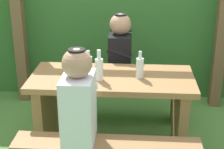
{
  "coord_description": "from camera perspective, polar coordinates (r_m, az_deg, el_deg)",
  "views": [
    {
      "loc": [
        0.2,
        -2.83,
        1.87
      ],
      "look_at": [
        0.0,
        0.0,
        0.75
      ],
      "focal_mm": 57.44,
      "sensor_mm": 36.0,
      "label": 1
    }
  ],
  "objects": [
    {
      "name": "bottle_right",
      "position": [
        2.95,
        -2.07,
        1.01
      ],
      "size": [
        0.07,
        0.07,
        0.26
      ],
      "color": "silver",
      "rests_on": "picnic_table"
    },
    {
      "name": "drinking_glass",
      "position": [
        2.99,
        -5.8,
        0.06
      ],
      "size": [
        0.08,
        0.08,
        0.09
      ],
      "primitive_type": "cylinder",
      "color": "silver",
      "rests_on": "picnic_table"
    },
    {
      "name": "pergola_post_right",
      "position": [
        4.06,
        17.27,
        8.34
      ],
      "size": [
        0.12,
        0.12,
        2.02
      ],
      "primitive_type": "cube",
      "color": "brown",
      "rests_on": "ground_plane"
    },
    {
      "name": "cell_phone",
      "position": [
        3.17,
        -4.63,
        0.58
      ],
      "size": [
        0.1,
        0.15,
        0.01
      ],
      "primitive_type": "cube",
      "rotation": [
        0.0,
        0.0,
        0.22
      ],
      "color": "silver",
      "rests_on": "picnic_table"
    },
    {
      "name": "pergola_post_left",
      "position": [
        4.16,
        -14.76,
        8.93
      ],
      "size": [
        0.12,
        0.12,
        2.02
      ],
      "primitive_type": "cube",
      "color": "brown",
      "rests_on": "ground_plane"
    },
    {
      "name": "bottle_center",
      "position": [
        3.08,
        -3.76,
        1.57
      ],
      "size": [
        0.07,
        0.07,
        0.21
      ],
      "color": "silver",
      "rests_on": "picnic_table"
    },
    {
      "name": "person_black_coat",
      "position": [
        3.58,
        1.3,
        3.58
      ],
      "size": [
        0.25,
        0.35,
        0.72
      ],
      "color": "black",
      "rests_on": "bench_far"
    },
    {
      "name": "picnic_table",
      "position": [
        3.15,
        0.0,
        -4.21
      ],
      "size": [
        1.4,
        0.64,
        0.73
      ],
      "color": "olive",
      "rests_on": "ground_plane"
    },
    {
      "name": "person_white_shirt",
      "position": [
        2.55,
        -5.36,
        -4.18
      ],
      "size": [
        0.25,
        0.35,
        0.72
      ],
      "color": "silver",
      "rests_on": "bench_near"
    },
    {
      "name": "bottle_left",
      "position": [
        3.0,
        4.44,
        1.14
      ],
      "size": [
        0.06,
        0.06,
        0.23
      ],
      "color": "silver",
      "rests_on": "picnic_table"
    },
    {
      "name": "ground_plane",
      "position": [
        3.4,
        0.0,
        -11.81
      ],
      "size": [
        12.0,
        12.0,
        0.0
      ],
      "primitive_type": "plane",
      "color": "#4F8239"
    },
    {
      "name": "bench_far",
      "position": [
        3.75,
        0.61,
        -3.0
      ],
      "size": [
        1.4,
        0.24,
        0.43
      ],
      "color": "olive",
      "rests_on": "ground_plane"
    },
    {
      "name": "hedge_backdrop",
      "position": [
        4.61,
        1.46,
        9.08
      ],
      "size": [
        6.4,
        0.89,
        1.75
      ],
      "primitive_type": "cube",
      "color": "#32682B",
      "rests_on": "ground_plane"
    }
  ]
}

